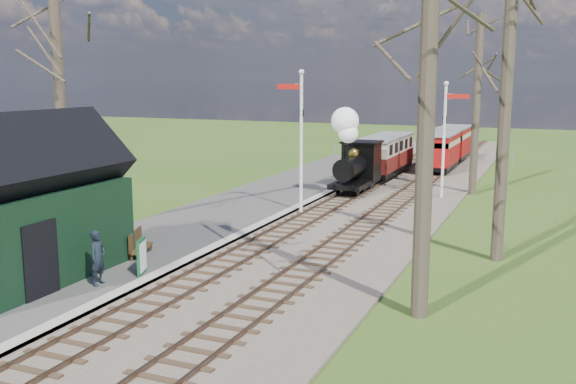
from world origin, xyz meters
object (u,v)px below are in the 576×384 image
at_px(coach, 385,153).
at_px(person, 98,258).
at_px(semaphore_far, 446,131).
at_px(sign_board, 142,256).
at_px(station_shed, 23,208).
at_px(red_carriage_b, 454,143).
at_px(bench, 138,244).
at_px(locomotive, 355,156).
at_px(red_carriage_a, 440,151).
at_px(semaphore_near, 300,131).

xyz_separation_m(coach, person, (-2.09, -23.17, -0.49)).
distance_m(semaphore_far, sign_board, 17.57).
relative_size(station_shed, semaphore_far, 1.10).
relative_size(red_carriage_b, sign_board, 4.45).
xyz_separation_m(semaphore_far, bench, (-7.24, -14.73, -2.76)).
distance_m(coach, sign_board, 21.95).
bearing_deg(bench, red_carriage_b, 79.38).
bearing_deg(red_carriage_b, person, -98.33).
bearing_deg(locomotive, bench, -101.35).
height_order(locomotive, coach, locomotive).
relative_size(locomotive, coach, 0.63).
bearing_deg(station_shed, red_carriage_b, 77.99).
relative_size(red_carriage_a, person, 3.03).
bearing_deg(red_carriage_b, semaphore_far, -82.99).
bearing_deg(person, red_carriage_b, -12.08).
xyz_separation_m(station_shed, red_carriage_b, (6.90, 32.44, -0.88)).
xyz_separation_m(semaphore_near, person, (-1.32, -11.61, -2.65)).
height_order(station_shed, red_carriage_a, station_shed).
distance_m(station_shed, sign_board, 3.55).
height_order(semaphore_far, person, semaphore_far).
xyz_separation_m(coach, red_carriage_b, (2.60, 8.88, -0.07)).
bearing_deg(bench, coach, 81.95).
bearing_deg(semaphore_near, locomotive, 82.16).
xyz_separation_m(locomotive, red_carriage_a, (2.61, 9.44, -0.60)).
height_order(station_shed, sign_board, station_shed).
xyz_separation_m(station_shed, semaphore_far, (8.67, 18.00, 1.08)).
bearing_deg(locomotive, sign_board, -95.64).
relative_size(semaphore_near, bench, 4.14).
xyz_separation_m(station_shed, semaphore_near, (3.53, 12.00, 1.35)).
bearing_deg(red_carriage_a, sign_board, -99.38).
distance_m(red_carriage_a, person, 26.96).
relative_size(coach, sign_board, 6.51).
xyz_separation_m(red_carriage_b, bench, (-5.47, -29.16, -0.80)).
bearing_deg(coach, semaphore_far, -51.80).
bearing_deg(bench, semaphore_near, 76.48).
bearing_deg(semaphore_near, coach, 86.19).
xyz_separation_m(locomotive, coach, (0.01, 6.06, -0.53)).
bearing_deg(locomotive, semaphore_near, -97.84).
bearing_deg(sign_board, semaphore_far, 69.98).
distance_m(station_shed, locomotive, 18.02).
distance_m(locomotive, red_carriage_b, 15.17).
bearing_deg(station_shed, semaphore_far, 64.28).
bearing_deg(person, semaphore_far, -23.91).
bearing_deg(semaphore_far, red_carriage_b, 97.01).
xyz_separation_m(station_shed, red_carriage_a, (6.90, 26.94, -0.88)).
height_order(red_carriage_a, red_carriage_b, same).
bearing_deg(red_carriage_b, station_shed, -102.01).
bearing_deg(semaphore_far, red_carriage_a, 101.23).
xyz_separation_m(red_carriage_a, red_carriage_b, (0.00, 5.50, 0.00)).
xyz_separation_m(semaphore_far, sign_board, (-5.95, -16.32, -2.62)).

